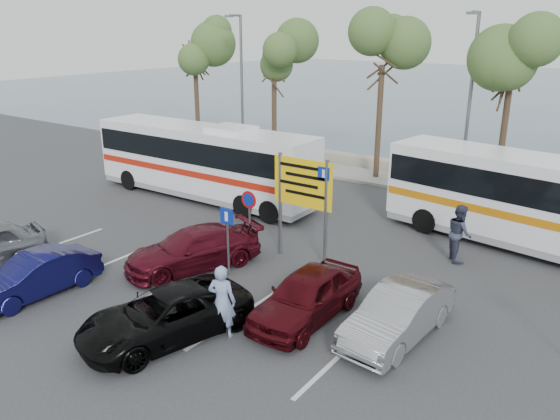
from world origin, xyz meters
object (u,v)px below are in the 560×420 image
Objects in this scene: coach_bus_right at (547,208)px; pedestrian_far at (459,233)px; street_lamp_right at (470,97)px; car_maroon at (193,249)px; suv_black at (165,315)px; street_lamp_left at (241,80)px; direction_sign at (303,191)px; car_red at (306,296)px; pedestrian_near at (222,301)px; coach_bus_left at (204,164)px; car_silver_b at (398,315)px; car_blue at (35,276)px.

pedestrian_far is at bearing -133.09° from coach_bus_right.
car_maroon is (-4.54, -12.92, -3.95)m from street_lamp_right.
car_maroon reaches higher than suv_black.
suv_black is (-2.14, -16.41, -3.98)m from street_lamp_right.
street_lamp_left is 2.23× the size of direction_sign.
car_red is (13.26, -13.56, -3.92)m from street_lamp_left.
coach_bus_right is 11.92m from pedestrian_near.
coach_bus_right is (14.00, 2.06, 0.01)m from coach_bus_left.
car_red is at bearing -162.75° from car_silver_b.
car_silver_b is at bearing -78.43° from street_lamp_right.
street_lamp_left is 19.37m from car_red.
car_blue reaches higher than suv_black.
street_lamp_right is 8.47m from pedestrian_far.
pedestrian_far is (4.31, 3.02, -1.45)m from direction_sign.
street_lamp_left is 2.00× the size of car_red.
car_red is at bearing -55.07° from direction_sign.
pedestrian_far is (9.25, 9.72, 0.36)m from car_blue.
pedestrian_far is at bearing 48.20° from car_blue.
car_blue is 13.42m from pedestrian_far.
car_blue is 10.40m from car_silver_b.
coach_bus_right is 9.63m from car_red.
suv_black is at bearing 16.22° from pedestrian_near.
car_blue is at bearing -7.57° from pedestrian_near.
pedestrian_near is (-1.00, -15.52, -3.62)m from street_lamp_right.
coach_bus_left is 2.52× the size of suv_black.
car_maroon is 4.23m from suv_black.
direction_sign reaches higher than suv_black.
street_lamp_right is 15.97m from pedestrian_near.
car_blue is at bearing -75.62° from coach_bus_left.
street_lamp_left reaches higher than coach_bus_left.
car_maroon is 7.20m from car_silver_b.
street_lamp_left is 13.00m from street_lamp_right.
street_lamp_left reaches higher than pedestrian_near.
car_maroon is at bearing -109.34° from street_lamp_right.
car_maroon reaches higher than car_silver_b.
coach_bus_left is 0.98× the size of coach_bus_right.
coach_bus_left reaches higher than pedestrian_far.
pedestrian_far reaches higher than suv_black.
street_lamp_right is 0.71× the size of coach_bus_left.
car_silver_b is 2.01× the size of pedestrian_far.
car_blue is at bearing -133.49° from coach_bus_right.
car_red is at bearing 15.22° from car_maroon.
coach_bus_left is at bearing 106.16° from car_blue.
direction_sign reaches higher than coach_bus_right.
car_silver_b is (2.40, 0.54, -0.03)m from car_red.
street_lamp_right is 0.70× the size of coach_bus_right.
pedestrian_near is (-1.26, -1.96, 0.29)m from car_red.
street_lamp_right is at bearing 79.06° from direction_sign.
suv_black is 2.27× the size of pedestrian_far.
car_red is at bearing -45.63° from street_lamp_left.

